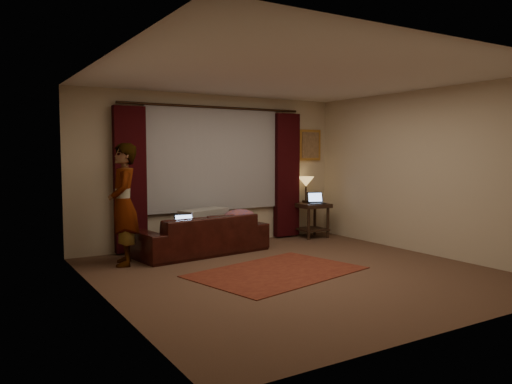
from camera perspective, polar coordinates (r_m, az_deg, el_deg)
floor at (r=6.79m, az=4.60°, el=-9.22°), size 5.00×5.00×0.01m
ceiling at (r=6.67m, az=4.74°, el=13.08°), size 5.00×5.00×0.02m
wall_back at (r=8.75m, az=-4.99°, el=2.51°), size 5.00×0.02×2.60m
wall_front at (r=4.81m, az=22.42°, el=0.51°), size 5.00×0.02×2.60m
wall_left at (r=5.52m, az=-16.84°, el=1.14°), size 0.02×5.00×2.60m
wall_right at (r=8.32m, az=18.77°, el=2.18°), size 0.02×5.00×2.60m
sheer_curtain at (r=8.69m, az=-4.82°, el=3.82°), size 2.50×0.05×1.80m
drape_left at (r=8.10m, az=-14.20°, el=1.38°), size 0.50×0.14×2.30m
drape_right at (r=9.42m, az=3.53°, el=1.94°), size 0.50×0.14×2.30m
curtain_rod at (r=8.68m, az=-4.71°, el=9.63°), size 0.04×0.04×3.40m
picture_frame at (r=9.83m, az=6.16°, el=5.35°), size 0.50×0.04×0.60m
sofa at (r=7.98m, az=-6.23°, el=-3.98°), size 2.23×1.17×0.86m
throw_blanket at (r=8.16m, az=-6.00°, el=-0.67°), size 0.92×0.63×0.10m
clothing_pile at (r=8.27m, az=-1.89°, el=-2.84°), size 0.58×0.46×0.23m
laptop_sofa at (r=7.65m, az=-7.99°, el=-3.49°), size 0.37×0.40×0.23m
area_rug at (r=6.79m, az=2.41°, el=-9.11°), size 2.49×1.94×0.01m
end_table at (r=9.54m, az=6.40°, el=-3.22°), size 0.60×0.60×0.65m
tiffany_lamp at (r=9.61m, az=5.73°, el=0.27°), size 0.37×0.37×0.50m
laptop_table at (r=9.41m, az=6.96°, el=-0.69°), size 0.39×0.40×0.22m
person at (r=7.33m, az=-14.90°, el=-1.38°), size 0.62×0.62×1.74m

